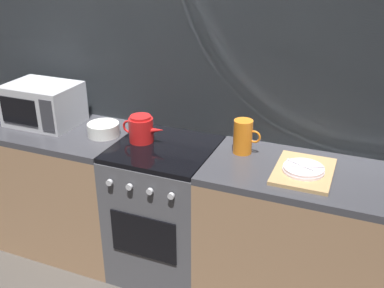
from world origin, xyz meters
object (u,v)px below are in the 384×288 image
stove_unit (166,210)px  kettle (141,129)px  microwave (43,104)px  mixing_bowl (104,129)px  pitcher (243,137)px  dish_pile (304,171)px

stove_unit → kettle: kettle is taller
microwave → kettle: size_ratio=1.62×
stove_unit → kettle: 0.56m
microwave → mixing_bowl: microwave is taller
pitcher → dish_pile: size_ratio=0.50×
microwave → pitcher: (1.36, 0.06, -0.03)m
kettle → mixing_bowl: bearing=-178.0°
microwave → mixing_bowl: size_ratio=2.30×
stove_unit → pitcher: (0.46, 0.11, 0.55)m
microwave → dish_pile: 1.74m
stove_unit → pitcher: pitcher is taller
kettle → pitcher: 0.62m
pitcher → stove_unit: bearing=-167.0°
dish_pile → microwave: bearing=177.7°
mixing_bowl → stove_unit: bearing=-2.0°
stove_unit → kettle: bearing=171.5°
mixing_bowl → dish_pile: size_ratio=0.50×
stove_unit → dish_pile: (0.83, -0.02, 0.47)m
pitcher → mixing_bowl: bearing=-174.1°
kettle → pitcher: size_ratio=1.42×
mixing_bowl → pitcher: pitcher is taller
stove_unit → pitcher: 0.72m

